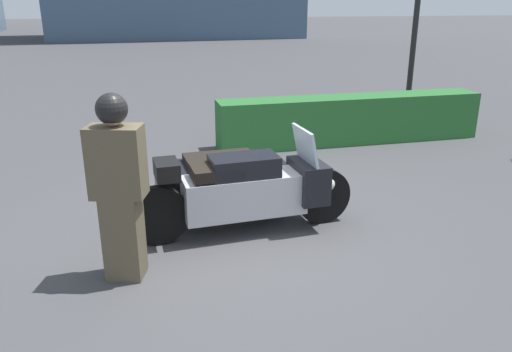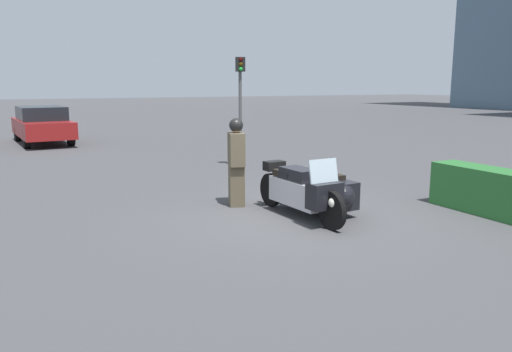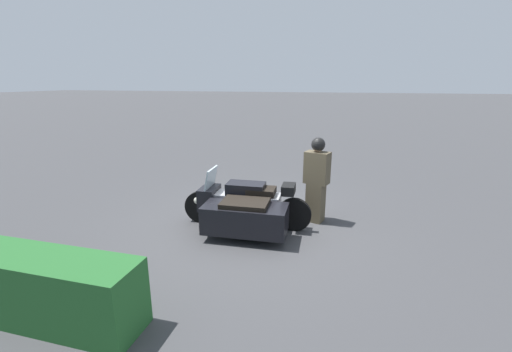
% 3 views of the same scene
% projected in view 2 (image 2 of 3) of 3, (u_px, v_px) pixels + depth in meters
% --- Properties ---
extents(ground_plane, '(160.00, 160.00, 0.00)m').
position_uv_depth(ground_plane, '(297.00, 215.00, 9.26)').
color(ground_plane, '#424244').
extents(police_motorcycle, '(2.56, 1.20, 1.16)m').
position_uv_depth(police_motorcycle, '(313.00, 190.00, 9.16)').
color(police_motorcycle, black).
rests_on(police_motorcycle, ground).
extents(officer_rider, '(0.54, 0.41, 1.74)m').
position_uv_depth(officer_rider, '(236.00, 160.00, 9.78)').
color(officer_rider, brown).
rests_on(officer_rider, ground).
extents(traffic_light_far, '(0.22, 0.29, 3.13)m').
position_uv_depth(traffic_light_far, '(240.00, 95.00, 14.14)').
color(traffic_light_far, '#4C4C4C').
rests_on(traffic_light_far, ground).
extents(parked_car_background, '(4.75, 2.13, 1.50)m').
position_uv_depth(parked_car_background, '(42.00, 124.00, 20.17)').
color(parked_car_background, maroon).
rests_on(parked_car_background, ground).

